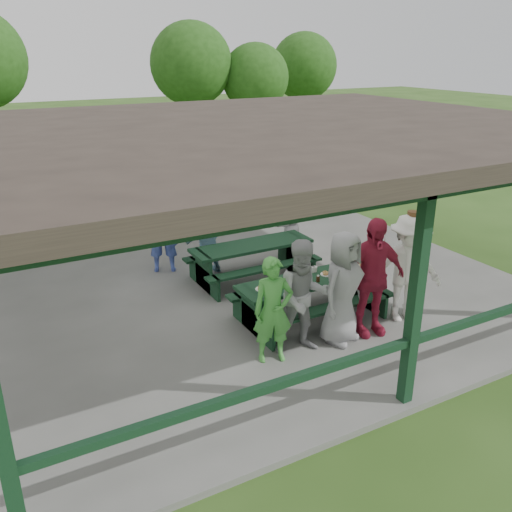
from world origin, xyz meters
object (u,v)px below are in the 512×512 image
spectator_lblue (208,238)px  spectator_grey (287,225)px  contestant_white_fedora (407,268)px  contestant_grey_left (304,297)px  contestant_grey_mid (343,288)px  pickup_truck (215,166)px  contestant_red (372,277)px  spectator_blue (162,228)px  farm_trailer (80,186)px  contestant_green (273,310)px  picnic_table_near (310,293)px  picnic_table_far (252,257)px

spectator_lblue → spectator_grey: bearing=165.9°
contestant_white_fedora → spectator_grey: 3.65m
contestant_grey_left → contestant_white_fedora: contestant_white_fedora is taller
contestant_grey_mid → pickup_truck: 10.84m
contestant_white_fedora → spectator_lblue: (-2.12, 3.54, -0.18)m
contestant_red → spectator_lblue: (-1.28, 3.62, -0.22)m
spectator_blue → spectator_grey: spectator_blue is taller
contestant_grey_left → pickup_truck: 11.00m
spectator_lblue → farm_trailer: 6.81m
contestant_grey_mid → contestant_white_fedora: contestant_white_fedora is taller
contestant_green → spectator_grey: contestant_green is taller
spectator_lblue → pickup_truck: size_ratio=0.28×
contestant_green → spectator_blue: (-0.26, 4.13, 0.13)m
picnic_table_near → contestant_white_fedora: (1.39, -0.82, 0.48)m
spectator_blue → pickup_truck: 7.59m
pickup_truck → spectator_grey: bearing=156.3°
contestant_white_fedora → spectator_lblue: 4.13m
contestant_white_fedora → spectator_grey: (-0.12, 3.64, -0.23)m
contestant_red → contestant_white_fedora: size_ratio=1.02×
contestant_green → farm_trailer: size_ratio=0.42×
contestant_red → spectator_grey: bearing=89.4°
contestant_red → picnic_table_near: bearing=131.9°
contestant_green → spectator_grey: (2.53, 3.68, -0.10)m
contestant_grey_mid → contestant_red: 0.56m
contestant_green → contestant_grey_left: size_ratio=0.91×
picnic_table_near → spectator_grey: (1.27, 2.82, 0.24)m
picnic_table_near → contestant_white_fedora: 1.69m
contestant_green → contestant_grey_mid: contestant_grey_mid is taller
spectator_lblue → farm_trailer: bearing=-96.8°
picnic_table_far → contestant_red: size_ratio=1.25×
spectator_blue → picnic_table_far: bearing=160.5°
spectator_blue → pickup_truck: size_ratio=0.34×
spectator_grey → pickup_truck: bearing=-104.4°
pickup_truck → farm_trailer: size_ratio=1.41×
contestant_white_fedora → farm_trailer: bearing=125.8°
picnic_table_near → spectator_lblue: 2.83m
picnic_table_near → contestant_grey_mid: contestant_grey_mid is taller
picnic_table_near → pickup_truck: size_ratio=0.47×
contestant_grey_left → contestant_grey_mid: (0.70, -0.03, 0.02)m
spectator_lblue → pickup_truck: bearing=-132.7°
contestant_grey_left → spectator_lblue: (-0.01, 3.57, -0.14)m
spectator_lblue → spectator_grey: 2.00m
picnic_table_near → contestant_grey_left: size_ratio=1.44×
picnic_table_far → contestant_red: (0.63, -2.90, 0.52)m
picnic_table_near → contestant_grey_left: bearing=-129.9°
contestant_grey_mid → spectator_grey: bearing=51.3°
contestant_grey_left → contestant_white_fedora: size_ratio=0.93×
picnic_table_far → contestant_grey_left: 2.95m
pickup_truck → picnic_table_near: bearing=152.3°
picnic_table_near → spectator_grey: bearing=65.7°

